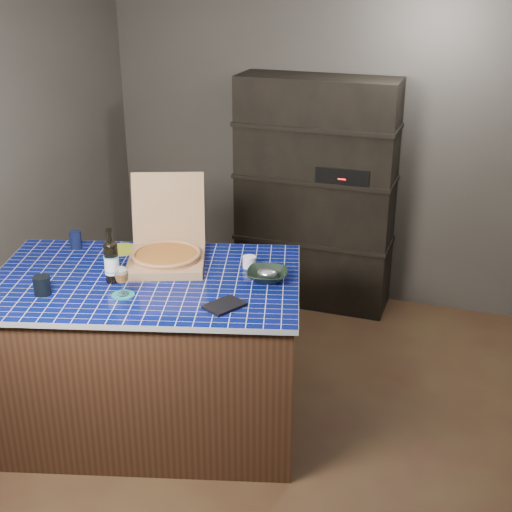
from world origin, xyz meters
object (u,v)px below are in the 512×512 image
at_px(pizza_box, 167,253).
at_px(bowl, 267,275).
at_px(dvd_case, 224,305).
at_px(wine_glass, 122,275).
at_px(mead_bottle, 111,261).
at_px(kitchen_island, 150,352).

height_order(pizza_box, bowl, pizza_box).
xyz_separation_m(pizza_box, bowl, (0.62, -0.02, -0.04)).
height_order(pizza_box, dvd_case, pizza_box).
distance_m(wine_glass, bowl, 0.80).
distance_m(mead_bottle, bowl, 0.86).
bearing_deg(pizza_box, wine_glass, -115.24).
relative_size(kitchen_island, mead_bottle, 6.25).
height_order(kitchen_island, wine_glass, wine_glass).
xyz_separation_m(wine_glass, bowl, (0.66, 0.44, -0.09)).
bearing_deg(wine_glass, kitchen_island, 87.93).
height_order(pizza_box, wine_glass, pizza_box).
height_order(wine_glass, bowl, wine_glass).
distance_m(mead_bottle, dvd_case, 0.71).
relative_size(kitchen_island, bowl, 8.61).
bearing_deg(dvd_case, mead_bottle, -158.64).
relative_size(kitchen_island, wine_glass, 12.00).
bearing_deg(wine_glass, pizza_box, 85.72).
bearing_deg(kitchen_island, wine_glass, -107.99).
height_order(pizza_box, mead_bottle, pizza_box).
distance_m(dvd_case, bowl, 0.40).
relative_size(mead_bottle, wine_glass, 1.92).
height_order(kitchen_island, mead_bottle, mead_bottle).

